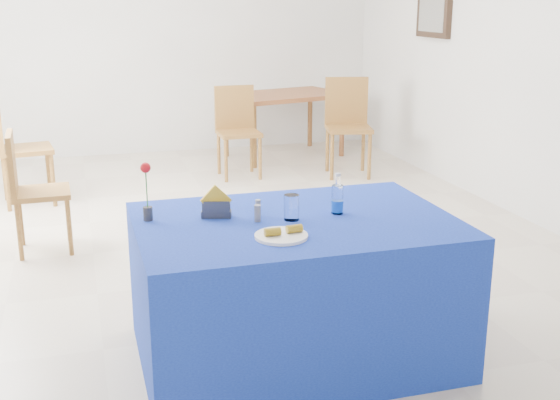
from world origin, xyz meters
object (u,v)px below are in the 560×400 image
at_px(chair_bg_left, 237,125).
at_px(blue_table, 295,289).
at_px(oak_table, 284,100).
at_px(chair_bg_right, 347,119).
at_px(water_bottle, 337,200).
at_px(plate, 281,236).
at_px(chair_win_a, 29,184).
at_px(chair_win_b, 14,141).

bearing_deg(chair_bg_left, blue_table, -98.81).
xyz_separation_m(oak_table, chair_bg_right, (0.40, -1.02, -0.08)).
bearing_deg(water_bottle, plate, -143.62).
height_order(chair_bg_left, chair_win_a, chair_bg_left).
bearing_deg(chair_win_b, plate, -166.06).
height_order(plate, chair_win_b, chair_win_b).
distance_m(blue_table, chair_win_a, 2.50).
bearing_deg(water_bottle, chair_win_b, 118.16).
bearing_deg(chair_bg_left, plate, -100.27).
relative_size(plate, chair_bg_left, 0.26).
distance_m(blue_table, chair_bg_right, 4.10).
xyz_separation_m(plate, chair_bg_left, (0.75, 4.21, -0.22)).
relative_size(chair_bg_left, chair_win_a, 1.05).
bearing_deg(chair_win_b, blue_table, -162.58).
height_order(chair_bg_right, chair_win_a, chair_bg_right).
height_order(plate, water_bottle, water_bottle).
xyz_separation_m(plate, oak_table, (1.50, 4.97, -0.09)).
height_order(plate, chair_bg_left, chair_bg_left).
relative_size(water_bottle, chair_win_a, 0.24).
relative_size(chair_bg_left, chair_win_b, 0.92).
distance_m(plate, chair_bg_right, 4.39).
distance_m(plate, chair_win_b, 3.95).
relative_size(chair_bg_right, chair_win_b, 1.00).
relative_size(plate, oak_table, 0.16).
relative_size(water_bottle, chair_bg_left, 0.23).
xyz_separation_m(blue_table, water_bottle, (0.24, 0.03, 0.45)).
xyz_separation_m(chair_bg_right, chair_win_b, (-3.34, -0.27, -0.00)).
bearing_deg(chair_bg_right, chair_win_b, -162.19).
xyz_separation_m(chair_bg_left, chair_win_a, (-2.00, -1.89, -0.02)).
bearing_deg(chair_win_a, blue_table, -147.88).
relative_size(oak_table, chair_win_b, 1.52).
distance_m(blue_table, chair_bg_left, 4.01).
relative_size(plate, chair_bg_right, 0.24).
height_order(blue_table, chair_bg_right, chair_bg_right).
distance_m(plate, chair_bg_left, 4.29).
distance_m(plate, oak_table, 5.19).
height_order(plate, oak_table, plate).
relative_size(plate, blue_table, 0.16).
xyz_separation_m(water_bottle, chair_win_b, (-1.82, 3.40, -0.24)).
bearing_deg(chair_win_a, oak_table, -47.94).
xyz_separation_m(plate, water_bottle, (0.39, 0.28, 0.06)).
relative_size(blue_table, chair_bg_left, 1.69).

